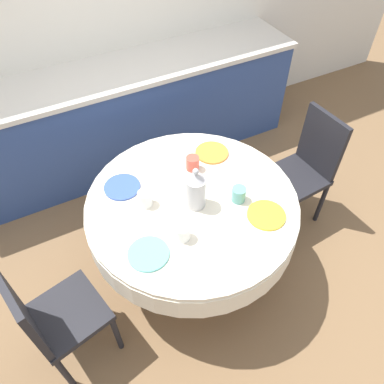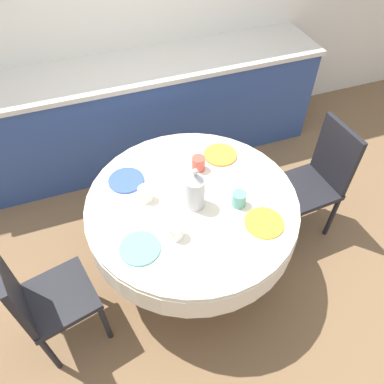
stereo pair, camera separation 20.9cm
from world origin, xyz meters
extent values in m
plane|color=brown|center=(0.00, 0.00, 0.00)|extent=(12.00, 12.00, 0.00)
cube|color=silver|center=(0.00, 1.71, 1.30)|extent=(7.00, 0.05, 2.60)
cube|color=#2D4784|center=(0.00, 1.37, 0.45)|extent=(3.20, 0.60, 0.90)
cube|color=beige|center=(0.00, 1.37, 0.92)|extent=(3.24, 0.64, 0.04)
cylinder|color=brown|center=(0.00, 0.00, 0.02)|extent=(0.44, 0.44, 0.04)
cylinder|color=brown|center=(0.00, 0.00, 0.28)|extent=(0.11, 0.11, 0.49)
cylinder|color=silver|center=(0.00, 0.00, 0.62)|extent=(1.35, 1.35, 0.18)
cylinder|color=silver|center=(0.00, 0.00, 0.72)|extent=(1.34, 1.34, 0.03)
cube|color=black|center=(0.94, 0.06, 0.45)|extent=(0.43, 0.43, 0.04)
cube|color=black|center=(1.12, 0.08, 0.72)|extent=(0.06, 0.38, 0.49)
cylinder|color=black|center=(0.78, -0.12, 0.21)|extent=(0.04, 0.04, 0.43)
cylinder|color=black|center=(0.75, 0.23, 0.21)|extent=(0.04, 0.04, 0.43)
cylinder|color=black|center=(1.13, -0.10, 0.21)|extent=(0.04, 0.04, 0.43)
cylinder|color=black|center=(1.10, 0.25, 0.21)|extent=(0.04, 0.04, 0.43)
cube|color=black|center=(-0.92, -0.21, 0.45)|extent=(0.48, 0.48, 0.04)
cube|color=black|center=(-1.09, -0.25, 0.72)|extent=(0.12, 0.38, 0.49)
cylinder|color=black|center=(-0.79, 0.00, 0.21)|extent=(0.04, 0.04, 0.43)
cylinder|color=black|center=(-0.71, -0.35, 0.21)|extent=(0.04, 0.04, 0.43)
cylinder|color=black|center=(-1.13, -0.08, 0.21)|extent=(0.04, 0.04, 0.43)
cylinder|color=black|center=(-1.05, -0.43, 0.21)|extent=(0.04, 0.04, 0.43)
cylinder|color=#60BCB7|center=(-0.40, -0.24, 0.74)|extent=(0.23, 0.23, 0.01)
cylinder|color=white|center=(-0.18, -0.23, 0.79)|extent=(0.09, 0.09, 0.10)
cylinder|color=yellow|center=(0.34, -0.32, 0.74)|extent=(0.23, 0.23, 0.01)
cylinder|color=#5BA39E|center=(0.26, -0.13, 0.79)|extent=(0.09, 0.09, 0.10)
cylinder|color=#3856AD|center=(-0.35, 0.31, 0.74)|extent=(0.23, 0.23, 0.01)
cylinder|color=white|center=(-0.27, 0.11, 0.79)|extent=(0.09, 0.09, 0.10)
cylinder|color=orange|center=(0.33, 0.33, 0.74)|extent=(0.23, 0.23, 0.01)
cylinder|color=#CC4C3D|center=(0.14, 0.26, 0.79)|extent=(0.09, 0.09, 0.10)
cylinder|color=#B2B2B7|center=(0.01, -0.04, 0.85)|extent=(0.12, 0.12, 0.22)
cone|color=#B2B2B7|center=(0.01, -0.04, 0.98)|extent=(0.11, 0.11, 0.05)
sphere|color=#B2B2B7|center=(0.01, -0.04, 1.02)|extent=(0.04, 0.04, 0.04)
camera|label=1|loc=(-0.71, -1.37, 2.51)|focal=35.00mm
camera|label=2|loc=(-0.52, -1.45, 2.51)|focal=35.00mm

